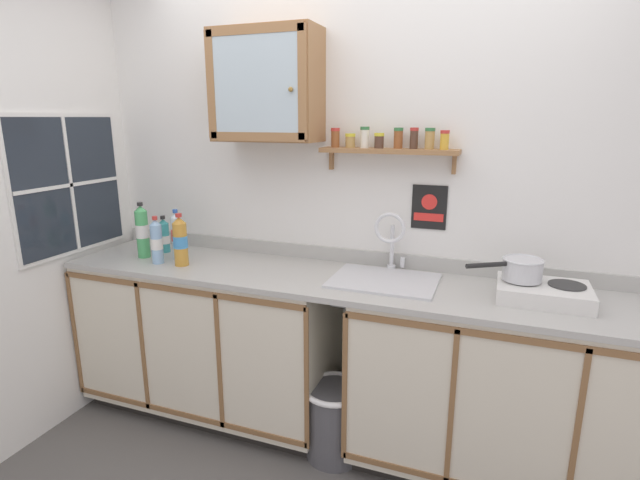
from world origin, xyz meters
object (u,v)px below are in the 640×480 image
at_px(bottle_water_blue_3, 157,242).
at_px(wall_cabinet, 266,86).
at_px(bottle_detergent_teal_0, 164,236).
at_px(bottle_soda_green_2, 142,231).
at_px(hot_plate_stove, 543,292).
at_px(bottle_water_clear_1, 177,236).
at_px(warning_sign, 429,208).
at_px(trash_bin, 334,419).
at_px(bottle_juice_amber_4, 180,241).
at_px(saucepan, 521,269).
at_px(sink, 385,282).

relative_size(bottle_water_blue_3, wall_cabinet, 0.47).
height_order(bottle_detergent_teal_0, bottle_soda_green_2, bottle_soda_green_2).
height_order(hot_plate_stove, bottle_detergent_teal_0, bottle_detergent_teal_0).
height_order(bottle_water_clear_1, bottle_soda_green_2, bottle_soda_green_2).
xyz_separation_m(warning_sign, trash_bin, (-0.37, -0.43, -1.08)).
distance_m(hot_plate_stove, bottle_juice_amber_4, 1.87).
distance_m(saucepan, bottle_water_blue_3, 1.92).
bearing_deg(bottle_soda_green_2, saucepan, 2.21).
bearing_deg(bottle_detergent_teal_0, sink, -2.28).
relative_size(saucepan, trash_bin, 0.82).
xyz_separation_m(bottle_juice_amber_4, warning_sign, (1.30, 0.38, 0.21)).
relative_size(bottle_water_clear_1, warning_sign, 1.27).
distance_m(saucepan, warning_sign, 0.57).
bearing_deg(saucepan, hot_plate_stove, -10.77).
distance_m(saucepan, trash_bin, 1.22).
bearing_deg(sink, bottle_soda_green_2, -176.72).
xyz_separation_m(bottle_water_clear_1, bottle_juice_amber_4, (0.09, -0.09, -0.00)).
relative_size(hot_plate_stove, bottle_water_clear_1, 1.34).
bearing_deg(warning_sign, hot_plate_stove, -25.17).
xyz_separation_m(hot_plate_stove, saucepan, (-0.10, 0.02, 0.10)).
bearing_deg(hot_plate_stove, warning_sign, 154.83).
xyz_separation_m(bottle_water_clear_1, trash_bin, (1.02, -0.14, -0.87)).
xyz_separation_m(bottle_detergent_teal_0, warning_sign, (1.56, 0.19, 0.25)).
distance_m(bottle_soda_green_2, warning_sign, 1.65).
height_order(bottle_juice_amber_4, wall_cabinet, wall_cabinet).
bearing_deg(saucepan, sink, 179.79).
bearing_deg(bottle_juice_amber_4, hot_plate_stove, 3.68).
bearing_deg(sink, hot_plate_stove, -1.66).
relative_size(wall_cabinet, warning_sign, 2.50).
relative_size(bottle_water_clear_1, bottle_water_blue_3, 1.09).
height_order(bottle_detergent_teal_0, warning_sign, warning_sign).
bearing_deg(wall_cabinet, bottle_water_clear_1, -162.01).
distance_m(bottle_juice_amber_4, warning_sign, 1.37).
bearing_deg(bottle_soda_green_2, sink, 3.28).
height_order(bottle_soda_green_2, wall_cabinet, wall_cabinet).
height_order(wall_cabinet, trash_bin, wall_cabinet).
bearing_deg(wall_cabinet, warning_sign, 8.17).
height_order(hot_plate_stove, warning_sign, warning_sign).
relative_size(bottle_detergent_teal_0, bottle_juice_amber_4, 0.77).
bearing_deg(bottle_soda_green_2, bottle_water_blue_3, -24.68).
bearing_deg(trash_bin, hot_plate_stove, 10.30).
distance_m(sink, bottle_soda_green_2, 1.45).
bearing_deg(hot_plate_stove, bottle_detergent_teal_0, 177.93).
bearing_deg(bottle_detergent_teal_0, bottle_soda_green_2, -107.06).
bearing_deg(hot_plate_stove, trash_bin, -169.70).
distance_m(wall_cabinet, trash_bin, 1.80).
height_order(bottle_water_clear_1, wall_cabinet, wall_cabinet).
bearing_deg(wall_cabinet, bottle_soda_green_2, -164.70).
distance_m(hot_plate_stove, wall_cabinet, 1.72).
bearing_deg(bottle_juice_amber_4, trash_bin, -3.08).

